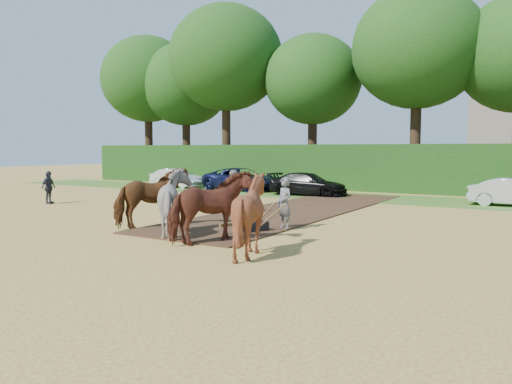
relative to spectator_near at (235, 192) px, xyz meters
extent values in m
plane|color=gold|center=(0.08, -4.47, -0.92)|extent=(120.00, 120.00, 0.00)
cube|color=#472D1C|center=(1.58, 2.53, -0.90)|extent=(4.50, 17.00, 0.05)
cube|color=#38601E|center=(0.08, 9.53, -0.91)|extent=(50.00, 5.00, 0.03)
cube|color=#14380F|center=(0.08, 14.03, 0.58)|extent=(46.00, 1.60, 3.00)
imported|color=tan|center=(0.00, 0.00, 0.00)|extent=(0.81, 0.98, 1.85)
imported|color=#252832|center=(-10.07, -1.48, -0.11)|extent=(0.66, 1.02, 1.62)
imported|color=brown|center=(-0.38, -4.48, 0.13)|extent=(2.06, 2.74, 2.11)
imported|color=#BCB1A9|center=(1.32, -5.08, 0.13)|extent=(2.64, 2.49, 2.11)
imported|color=brown|center=(3.03, -5.69, 0.13)|extent=(2.06, 2.74, 2.11)
imported|color=brown|center=(4.74, -6.30, 0.13)|extent=(2.34, 2.45, 2.11)
cube|color=black|center=(3.08, -3.40, -0.75)|extent=(0.69, 0.97, 0.35)
cube|color=brown|center=(2.83, -3.95, -0.57)|extent=(0.67, 1.32, 0.10)
cylinder|color=brown|center=(3.10, -2.81, -0.37)|extent=(0.35, 1.00, 0.74)
cylinder|color=brown|center=(3.51, -2.99, -0.37)|extent=(0.60, 0.89, 0.74)
imported|color=gray|center=(3.57, -2.31, -0.04)|extent=(0.76, 0.65, 1.76)
imported|color=silver|center=(-11.40, 9.67, -0.26)|extent=(4.07, 1.58, 1.32)
imported|color=#14183E|center=(-6.20, 10.00, -0.19)|extent=(5.52, 2.99, 1.47)
imported|color=black|center=(-1.00, 9.10, -0.26)|extent=(4.68, 2.14, 1.33)
cylinder|color=#382616|center=(-20.92, 17.03, 2.00)|extent=(0.70, 0.70, 5.85)
ellipsoid|color=#163F11|center=(-20.92, 17.03, 8.08)|extent=(8.40, 8.40, 7.73)
cylinder|color=#382616|center=(-16.92, 17.53, 1.78)|extent=(0.70, 0.70, 5.40)
ellipsoid|color=#163F11|center=(-16.92, 17.53, 7.40)|extent=(7.80, 7.80, 7.18)
cylinder|color=#382616|center=(-11.92, 16.53, 2.34)|extent=(0.70, 0.70, 6.53)
ellipsoid|color=#163F11|center=(-11.92, 16.53, 9.05)|extent=(9.20, 9.20, 8.46)
cylinder|color=#382616|center=(-4.92, 18.03, 1.66)|extent=(0.70, 0.70, 5.17)
ellipsoid|color=#163F11|center=(-4.92, 18.03, 7.03)|extent=(7.40, 7.40, 6.81)
cylinder|color=#382616|center=(3.08, 17.03, 2.11)|extent=(0.70, 0.70, 6.08)
ellipsoid|color=#163F11|center=(3.08, 17.03, 8.38)|extent=(8.60, 8.60, 7.91)
cube|color=slate|center=(4.08, 50.53, 3.58)|extent=(5.00, 5.00, 9.00)
cone|color=slate|center=(4.08, 50.53, 17.08)|extent=(5.20, 5.20, 18.00)
camera|label=1|loc=(11.47, -17.03, 1.80)|focal=35.00mm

